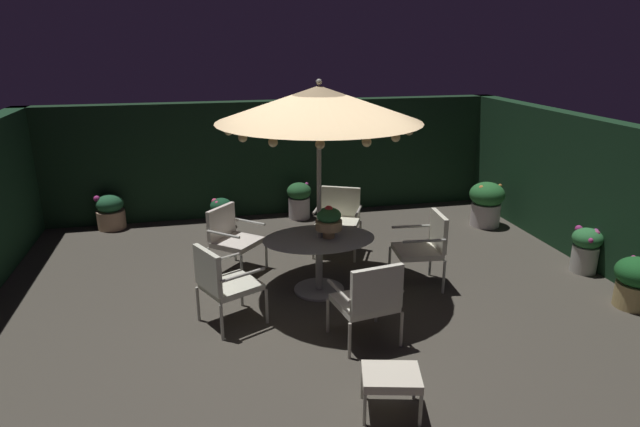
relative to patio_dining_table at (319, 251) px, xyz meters
The scene contains 18 objects.
ground_plane 0.67m from the patio_dining_table, 102.44° to the right, with size 8.57×7.99×0.02m, color #454037.
hedge_backdrop_rear 3.51m from the patio_dining_table, 91.34° to the left, with size 8.57×0.30×2.06m, color black.
hedge_backdrop_right 4.10m from the patio_dining_table, ahead, with size 0.30×7.99×2.06m, color #16341E.
patio_dining_table is the anchor object (origin of this frame).
patio_umbrella 1.84m from the patio_dining_table, 55.28° to the right, with size 2.44×2.44×2.68m.
centerpiece_planter 0.44m from the patio_dining_table, 10.23° to the right, with size 0.34×0.34×0.42m.
patio_chair_north 1.39m from the patio_dining_table, 153.43° to the right, with size 0.80×0.78×0.96m.
patio_chair_northeast 1.39m from the patio_dining_table, 80.53° to the right, with size 0.72×0.70×0.95m.
patio_chair_east 1.39m from the patio_dining_table, ahead, with size 0.66×0.63×0.99m.
patio_chair_southeast 1.38m from the patio_dining_table, 65.07° to the left, with size 0.83×0.79×0.98m.
patio_chair_south 1.38m from the patio_dining_table, 139.03° to the left, with size 0.84×0.84×0.91m.
ottoman_footrest 2.48m from the patio_dining_table, 88.07° to the right, with size 0.58×0.50×0.39m.
potted_plant_right_far 3.76m from the patio_dining_table, ahead, with size 0.40×0.40×0.64m.
potted_plant_back_right 3.86m from the patio_dining_table, 28.91° to the left, with size 0.60×0.60×0.77m.
potted_plant_left_far 3.00m from the patio_dining_table, 84.29° to the left, with size 0.44×0.44×0.66m.
potted_plant_back_center 4.31m from the patio_dining_table, 133.21° to the left, with size 0.47×0.47×0.61m.
potted_plant_front_corner 3.86m from the patio_dining_table, 19.21° to the right, with size 0.51×0.51×0.63m.
potted_plant_back_left 3.03m from the patio_dining_table, 111.42° to the left, with size 0.40×0.40×0.51m.
Camera 1 is at (-1.31, -5.87, 3.14)m, focal length 30.46 mm.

